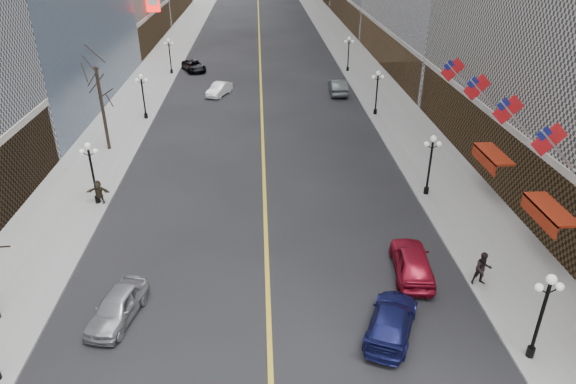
{
  "coord_description": "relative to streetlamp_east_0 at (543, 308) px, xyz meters",
  "views": [
    {
      "loc": [
        -0.16,
        -2.63,
        17.52
      ],
      "look_at": [
        0.96,
        17.18,
        7.23
      ],
      "focal_mm": 32.0,
      "sensor_mm": 36.0,
      "label": 1
    }
  ],
  "objects": [
    {
      "name": "tree_west_far",
      "position": [
        -25.3,
        26.0,
        3.34
      ],
      "size": [
        3.6,
        3.6,
        7.92
      ],
      "color": "#2D231C",
      "rests_on": "sidewalk_west"
    },
    {
      "name": "flag_3",
      "position": [
        3.51,
        13.0,
        4.39
      ],
      "size": [
        2.87,
        0.12,
        2.87
      ],
      "color": "#B2B2B7",
      "rests_on": "ground"
    },
    {
      "name": "ped_west_far",
      "position": [
        -23.4,
        15.9,
        -1.88
      ],
      "size": [
        1.65,
        0.58,
        1.74
      ],
      "primitive_type": "imported",
      "rotation": [
        0.0,
        0.0,
        -0.07
      ],
      "color": "#2C2518",
      "rests_on": "sidewalk_west"
    },
    {
      "name": "streetlamp_west_3",
      "position": [
        -23.6,
        52.0,
        0.0
      ],
      "size": [
        1.26,
        0.44,
        4.52
      ],
      "color": "black",
      "rests_on": "sidewalk_west"
    },
    {
      "name": "car_nb_mid",
      "position": [
        -16.67,
        42.08,
        -2.19
      ],
      "size": [
        3.01,
        4.58,
        1.43
      ],
      "primitive_type": "imported",
      "rotation": [
        0.0,
        0.0,
        -0.38
      ],
      "color": "white",
      "rests_on": "ground"
    },
    {
      "name": "car_sb_near",
      "position": [
        -5.93,
        2.03,
        -2.17
      ],
      "size": [
        3.87,
        5.41,
        1.46
      ],
      "primitive_type": "imported",
      "rotation": [
        0.0,
        0.0,
        2.73
      ],
      "color": "#161A53",
      "rests_on": "ground"
    },
    {
      "name": "streetlamp_east_1",
      "position": [
        0.0,
        16.0,
        0.0
      ],
      "size": [
        1.26,
        0.44,
        4.52
      ],
      "color": "black",
      "rests_on": "sidewalk_east"
    },
    {
      "name": "flag_2",
      "position": [
        3.51,
        8.0,
        4.39
      ],
      "size": [
        2.87,
        0.12,
        2.87
      ],
      "color": "#B2B2B7",
      "rests_on": "ground"
    },
    {
      "name": "streetlamp_west_1",
      "position": [
        -23.6,
        16.0,
        0.0
      ],
      "size": [
        1.26,
        0.44,
        4.52
      ],
      "color": "black",
      "rests_on": "sidewalk_west"
    },
    {
      "name": "flag_5",
      "position": [
        3.51,
        23.0,
        4.39
      ],
      "size": [
        2.87,
        0.12,
        2.87
      ],
      "color": "#B2B2B7",
      "rests_on": "ground"
    },
    {
      "name": "car_sb_far",
      "position": [
        -2.8,
        41.91,
        -2.05
      ],
      "size": [
        1.99,
        5.26,
        1.71
      ],
      "primitive_type": "imported",
      "rotation": [
        0.0,
        0.0,
        3.11
      ],
      "color": "#414648",
      "rests_on": "ground"
    },
    {
      "name": "streetlamp_east_0",
      "position": [
        0.0,
        0.0,
        0.0
      ],
      "size": [
        1.26,
        0.44,
        4.52
      ],
      "color": "black",
      "rests_on": "sidewalk_east"
    },
    {
      "name": "lane_line",
      "position": [
        -11.8,
        66.0,
        -2.89
      ],
      "size": [
        0.25,
        200.0,
        0.02
      ],
      "primitive_type": "cube",
      "color": "gold",
      "rests_on": "ground"
    },
    {
      "name": "sidewalk_east",
      "position": [
        2.2,
        56.0,
        -2.83
      ],
      "size": [
        6.0,
        230.0,
        0.15
      ],
      "primitive_type": "cube",
      "color": "gray",
      "rests_on": "ground"
    },
    {
      "name": "streetlamp_east_3",
      "position": [
        0.0,
        52.0,
        0.0
      ],
      "size": [
        1.26,
        0.44,
        4.52
      ],
      "color": "black",
      "rests_on": "sidewalk_east"
    },
    {
      "name": "awning_c",
      "position": [
        4.3,
        16.0,
        0.18
      ],
      "size": [
        1.4,
        4.0,
        0.93
      ],
      "color": "maroon",
      "rests_on": "ground"
    },
    {
      "name": "car_nb_near",
      "position": [
        -19.31,
        3.76,
        -2.15
      ],
      "size": [
        2.77,
        4.73,
        1.51
      ],
      "primitive_type": "imported",
      "rotation": [
        0.0,
        0.0,
        -0.24
      ],
      "color": "#A9ACB1",
      "rests_on": "ground"
    },
    {
      "name": "ped_east_walk",
      "position": [
        -0.2,
        5.33,
        -1.76
      ],
      "size": [
        0.98,
        0.57,
        1.98
      ],
      "primitive_type": "imported",
      "rotation": [
        0.0,
        0.0,
        -0.04
      ],
      "color": "black",
      "rests_on": "sidewalk_east"
    },
    {
      "name": "car_nb_far",
      "position": [
        -20.8,
        53.64,
        -2.19
      ],
      "size": [
        4.11,
        5.6,
        1.42
      ],
      "primitive_type": "imported",
      "rotation": [
        0.0,
        0.0,
        0.39
      ],
      "color": "black",
      "rests_on": "ground"
    },
    {
      "name": "car_sb_mid",
      "position": [
        -3.68,
        6.61,
        -2.04
      ],
      "size": [
        2.57,
        5.23,
        1.72
      ],
      "primitive_type": "imported",
      "rotation": [
        0.0,
        0.0,
        3.03
      ],
      "color": "maroon",
      "rests_on": "ground"
    },
    {
      "name": "awning_b",
      "position": [
        4.3,
        8.0,
        0.18
      ],
      "size": [
        1.4,
        4.0,
        0.93
      ],
      "color": "maroon",
      "rests_on": "ground"
    },
    {
      "name": "streetlamp_west_2",
      "position": [
        -23.6,
        34.0,
        0.0
      ],
      "size": [
        1.26,
        0.44,
        4.52
      ],
      "color": "black",
      "rests_on": "sidewalk_west"
    },
    {
      "name": "streetlamp_east_2",
      "position": [
        0.0,
        34.0,
        0.0
      ],
      "size": [
        1.26,
        0.44,
        4.52
      ],
      "color": "black",
      "rests_on": "sidewalk_east"
    },
    {
      "name": "sidewalk_west",
      "position": [
        -25.8,
        56.0,
        -2.83
      ],
      "size": [
        6.0,
        230.0,
        0.15
      ],
      "primitive_type": "cube",
      "color": "gray",
      "rests_on": "ground"
    },
    {
      "name": "flag_4",
      "position": [
        3.51,
        18.0,
        4.39
      ],
      "size": [
        2.87,
        0.12,
        2.87
      ],
      "color": "#B2B2B7",
      "rests_on": "ground"
    }
  ]
}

